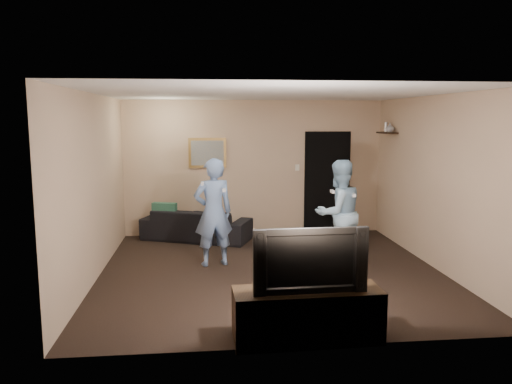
{
  "coord_description": "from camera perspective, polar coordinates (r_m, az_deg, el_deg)",
  "views": [
    {
      "loc": [
        -0.96,
        -7.12,
        2.25
      ],
      "look_at": [
        -0.19,
        0.3,
        1.15
      ],
      "focal_mm": 35.0,
      "sensor_mm": 36.0,
      "label": 1
    }
  ],
  "objects": [
    {
      "name": "wall_right",
      "position": [
        7.97,
        19.85,
        1.05
      ],
      "size": [
        0.04,
        5.0,
        2.6
      ],
      "primitive_type": "cube",
      "color": "tan",
      "rests_on": "ground"
    },
    {
      "name": "wii_player_right",
      "position": [
        7.73,
        9.41,
        -2.4
      ],
      "size": [
        0.96,
        0.85,
        1.64
      ],
      "color": "#99C3DF",
      "rests_on": "ground"
    },
    {
      "name": "wii_player_left",
      "position": [
        7.67,
        -4.9,
        -2.32
      ],
      "size": [
        0.68,
        0.56,
        1.66
      ],
      "color": "#7191C4",
      "rests_on": "ground"
    },
    {
      "name": "television",
      "position": [
        5.11,
        5.98,
        -7.51
      ],
      "size": [
        1.16,
        0.19,
        0.67
      ],
      "primitive_type": "imported",
      "rotation": [
        0.0,
        0.0,
        0.03
      ],
      "color": "black",
      "rests_on": "tv_console"
    },
    {
      "name": "sofa",
      "position": [
        9.41,
        -6.81,
        -3.68
      ],
      "size": [
        2.13,
        1.45,
        0.58
      ],
      "primitive_type": "imported",
      "rotation": [
        0.0,
        0.0,
        2.77
      ],
      "color": "black",
      "rests_on": "ground"
    },
    {
      "name": "wall_left",
      "position": [
        7.34,
        -17.98,
        0.54
      ],
      "size": [
        0.04,
        5.0,
        2.6
      ],
      "primitive_type": "cube",
      "color": "tan",
      "rests_on": "ground"
    },
    {
      "name": "painting_frame",
      "position": [
        9.61,
        -5.58,
        4.48
      ],
      "size": [
        0.72,
        0.05,
        0.57
      ],
      "primitive_type": "cube",
      "color": "olive",
      "rests_on": "wall_back"
    },
    {
      "name": "shelf_vase",
      "position": [
        9.4,
        15.06,
        7.11
      ],
      "size": [
        0.2,
        0.2,
        0.16
      ],
      "primitive_type": "imported",
      "rotation": [
        0.0,
        0.0,
        -0.33
      ],
      "color": "#9F9FA3",
      "rests_on": "wall_shelf"
    },
    {
      "name": "throw_pillow",
      "position": [
        9.4,
        -10.4,
        -2.59
      ],
      "size": [
        0.48,
        0.28,
        0.45
      ],
      "primitive_type": "cube",
      "rotation": [
        0.0,
        0.0,
        -0.32
      ],
      "color": "#194D3C",
      "rests_on": "sofa"
    },
    {
      "name": "doorway",
      "position": [
        9.96,
        8.11,
        1.1
      ],
      "size": [
        0.9,
        0.06,
        2.0
      ],
      "primitive_type": "cube",
      "color": "black",
      "rests_on": "ground"
    },
    {
      "name": "tv_console",
      "position": [
        5.31,
        5.88,
        -13.8
      ],
      "size": [
        1.54,
        0.53,
        0.54
      ],
      "primitive_type": "cube",
      "rotation": [
        0.0,
        0.0,
        0.03
      ],
      "color": "black",
      "rests_on": "ground"
    },
    {
      "name": "painting_canvas",
      "position": [
        9.59,
        -5.58,
        4.47
      ],
      "size": [
        0.62,
        0.01,
        0.47
      ],
      "primitive_type": "cube",
      "color": "slate",
      "rests_on": "painting_frame"
    },
    {
      "name": "ground",
      "position": [
        7.53,
        1.69,
        -9.01
      ],
      "size": [
        5.0,
        5.0,
        0.0
      ],
      "primitive_type": "plane",
      "color": "black",
      "rests_on": "ground"
    },
    {
      "name": "ceiling",
      "position": [
        7.19,
        1.79,
        11.18
      ],
      "size": [
        5.0,
        5.0,
        0.04
      ],
      "primitive_type": "cube",
      "color": "silver",
      "rests_on": "wall_back"
    },
    {
      "name": "shelf_figurine",
      "position": [
        9.59,
        14.63,
        7.2
      ],
      "size": [
        0.06,
        0.06,
        0.18
      ],
      "primitive_type": "cylinder",
      "color": "#BDBDC1",
      "rests_on": "wall_shelf"
    },
    {
      "name": "wall_shelf",
      "position": [
        9.53,
        14.75,
        6.56
      ],
      "size": [
        0.2,
        0.6,
        0.03
      ],
      "primitive_type": "cube",
      "color": "black",
      "rests_on": "wall_right"
    },
    {
      "name": "wall_front",
      "position": [
        4.81,
        5.72,
        -3.05
      ],
      "size": [
        5.0,
        0.04,
        2.6
      ],
      "primitive_type": "cube",
      "color": "tan",
      "rests_on": "ground"
    },
    {
      "name": "wall_back",
      "position": [
        9.71,
        -0.23,
        2.78
      ],
      "size": [
        5.0,
        0.04,
        2.6
      ],
      "primitive_type": "cube",
      "color": "tan",
      "rests_on": "ground"
    },
    {
      "name": "light_switch",
      "position": [
        9.81,
        4.74,
        2.81
      ],
      "size": [
        0.08,
        0.02,
        0.12
      ],
      "primitive_type": "cube",
      "color": "silver",
      "rests_on": "wall_back"
    }
  ]
}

